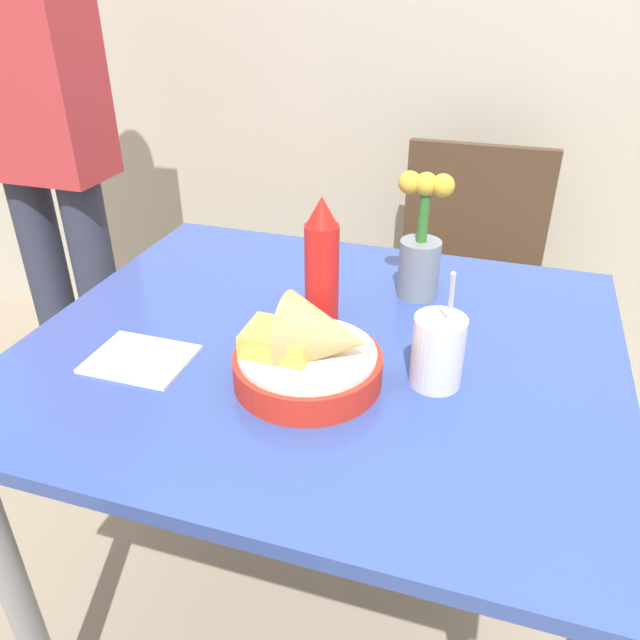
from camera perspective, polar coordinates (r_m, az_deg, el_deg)
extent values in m
plane|color=gray|center=(1.56, 0.17, -25.49)|extent=(12.00, 12.00, 0.00)
cube|color=#334C9E|center=(1.05, 0.23, -2.45)|extent=(0.97, 0.83, 0.02)
cylinder|color=gray|center=(1.25, -25.89, -21.95)|extent=(0.05, 0.05, 0.71)
cylinder|color=gray|center=(1.67, -10.08, -4.45)|extent=(0.05, 0.05, 0.71)
cylinder|color=gray|center=(1.53, 20.05, -9.70)|extent=(0.05, 0.05, 0.71)
cylinder|color=#473323|center=(1.75, 5.22, -7.64)|extent=(0.03, 0.03, 0.44)
cylinder|color=#473323|center=(1.73, 17.04, -9.54)|extent=(0.03, 0.03, 0.44)
cylinder|color=#473323|center=(2.05, 7.51, -1.74)|extent=(0.03, 0.03, 0.44)
cylinder|color=#473323|center=(2.03, 17.52, -3.29)|extent=(0.03, 0.03, 0.44)
cube|color=#473323|center=(1.76, 12.61, 0.75)|extent=(0.40, 0.40, 0.02)
cube|color=#473323|center=(1.84, 14.01, 9.20)|extent=(0.40, 0.03, 0.40)
cylinder|color=red|center=(0.93, -1.14, -4.44)|extent=(0.22, 0.22, 0.05)
cylinder|color=white|center=(0.92, -1.16, -3.06)|extent=(0.20, 0.20, 0.01)
cone|color=tan|center=(0.89, 0.52, -1.59)|extent=(0.12, 0.12, 0.12)
cube|color=#E5C14C|center=(0.91, -3.72, -2.06)|extent=(0.10, 0.08, 0.04)
cylinder|color=red|center=(1.05, 0.16, 4.09)|extent=(0.06, 0.06, 0.18)
cone|color=red|center=(1.01, 0.17, 9.96)|extent=(0.05, 0.05, 0.05)
cylinder|color=silver|center=(0.93, 10.71, -2.84)|extent=(0.08, 0.08, 0.11)
cylinder|color=black|center=(0.93, 10.66, -3.30)|extent=(0.07, 0.07, 0.09)
cylinder|color=white|center=(0.90, 11.73, -0.27)|extent=(0.01, 0.07, 0.19)
cylinder|color=gray|center=(1.18, 9.03, 4.67)|extent=(0.08, 0.08, 0.11)
cylinder|color=#33722D|center=(1.14, 9.44, 9.41)|extent=(0.02, 0.02, 0.10)
sphere|color=gold|center=(1.12, 9.69, 12.16)|extent=(0.04, 0.04, 0.04)
sphere|color=gold|center=(1.12, 8.21, 12.34)|extent=(0.04, 0.04, 0.04)
sphere|color=gold|center=(1.11, 11.17, 11.97)|extent=(0.04, 0.04, 0.04)
cube|color=white|center=(1.03, -16.11, -3.45)|extent=(0.16, 0.12, 0.01)
cylinder|color=#2D3347|center=(1.96, -22.93, 0.82)|extent=(0.11, 0.11, 0.81)
cylinder|color=#2D3347|center=(1.87, -19.12, 0.12)|extent=(0.11, 0.11, 0.81)
cube|color=#B23338|center=(1.71, -25.93, 22.81)|extent=(0.32, 0.18, 0.68)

